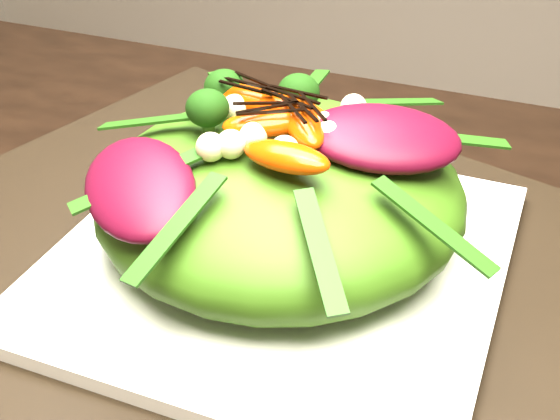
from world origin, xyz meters
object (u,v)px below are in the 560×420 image
at_px(lettuce_mound, 280,193).
at_px(orange_segment, 273,108).
at_px(salad_bowl, 280,240).
at_px(placemat, 280,267).
at_px(plate_base, 280,258).

relative_size(lettuce_mound, orange_segment, 4.26).
bearing_deg(orange_segment, salad_bowl, -59.79).
relative_size(placemat, lettuce_mound, 2.37).
bearing_deg(salad_bowl, lettuce_mound, 0.00).
height_order(placemat, lettuce_mound, lettuce_mound).
bearing_deg(plate_base, salad_bowl, 153.43).
bearing_deg(lettuce_mound, orange_segment, 120.21).
bearing_deg(placemat, lettuce_mound, 153.43).
height_order(plate_base, salad_bowl, salad_bowl).
distance_m(placemat, salad_bowl, 0.02).
xyz_separation_m(placemat, plate_base, (0.00, 0.00, 0.01)).
bearing_deg(plate_base, placemat, 0.00).
bearing_deg(plate_base, lettuce_mound, 153.43).
distance_m(placemat, lettuce_mound, 0.06).
relative_size(salad_bowl, orange_segment, 4.56).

